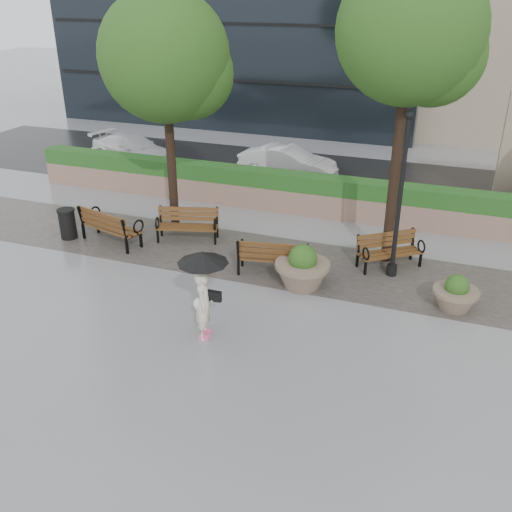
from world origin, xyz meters
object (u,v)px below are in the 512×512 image
(car_right, at_px, (287,162))
(lamppost, at_px, (399,207))
(bench_1, at_px, (188,231))
(planter_right, at_px, (455,296))
(pedestrian, at_px, (204,287))
(car_left, at_px, (133,149))
(trash_bin, at_px, (68,225))
(bench_3, at_px, (389,258))
(bench_0, at_px, (111,233))
(bench_2, at_px, (273,263))
(planter_left, at_px, (302,271))

(car_right, bearing_deg, lamppost, -139.31)
(bench_1, bearing_deg, planter_right, -26.79)
(bench_1, xyz_separation_m, pedestrian, (2.73, -4.63, 0.95))
(car_left, relative_size, pedestrian, 2.01)
(lamppost, height_order, car_right, lamppost)
(trash_bin, xyz_separation_m, car_right, (4.55, 8.18, 0.20))
(bench_3, bearing_deg, bench_0, 151.87)
(bench_2, xyz_separation_m, planter_left, (0.96, -0.45, 0.16))
(bench_0, xyz_separation_m, bench_1, (2.09, 1.00, -0.03))
(bench_2, distance_m, planter_left, 1.07)
(trash_bin, distance_m, car_right, 9.36)
(bench_0, xyz_separation_m, pedestrian, (4.82, -3.63, 0.93))
(bench_0, distance_m, lamppost, 8.52)
(planter_right, relative_size, car_left, 0.27)
(planter_right, distance_m, car_left, 16.29)
(bench_1, bearing_deg, car_right, 65.80)
(bench_0, height_order, car_left, car_left)
(planter_left, bearing_deg, car_left, 140.11)
(bench_0, distance_m, bench_1, 2.32)
(trash_bin, bearing_deg, bench_0, 5.00)
(bench_3, bearing_deg, bench_1, 145.63)
(bench_2, distance_m, bench_3, 3.27)
(planter_right, bearing_deg, pedestrian, -148.81)
(planter_left, bearing_deg, pedestrian, -115.32)
(bench_2, xyz_separation_m, lamppost, (3.06, 1.03, 1.67))
(bench_3, height_order, trash_bin, bench_3)
(bench_3, xyz_separation_m, trash_bin, (-9.64, -1.40, 0.17))
(planter_right, bearing_deg, bench_3, 136.24)
(bench_2, bearing_deg, lamppost, -171.81)
(planter_left, distance_m, car_right, 9.27)
(planter_right, xyz_separation_m, pedestrian, (-5.19, -3.14, 0.89))
(lamppost, bearing_deg, trash_bin, -174.53)
(planter_right, relative_size, car_right, 0.28)
(bench_0, height_order, bench_3, bench_0)
(bench_3, height_order, lamppost, lamppost)
(bench_1, relative_size, planter_right, 1.80)
(planter_left, bearing_deg, bench_3, 44.91)
(bench_0, height_order, bench_1, bench_0)
(planter_left, bearing_deg, bench_1, 157.99)
(planter_left, xyz_separation_m, planter_right, (3.79, 0.18, -0.11))
(bench_1, bearing_deg, planter_left, -38.19)
(lamppost, relative_size, car_left, 1.08)
(bench_1, distance_m, lamppost, 6.46)
(bench_2, distance_m, pedestrian, 3.57)
(trash_bin, xyz_separation_m, pedestrian, (6.29, -3.50, 0.80))
(planter_right, relative_size, trash_bin, 1.22)
(bench_3, distance_m, planter_right, 2.55)
(lamppost, relative_size, pedestrian, 2.17)
(bench_1, height_order, bench_3, bench_1)
(car_left, bearing_deg, car_right, -74.24)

